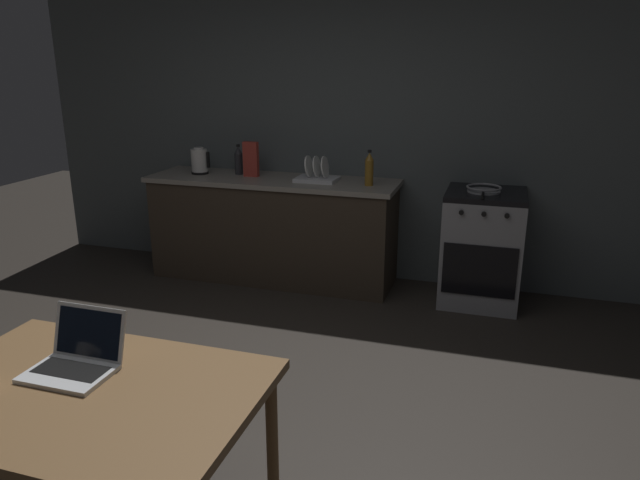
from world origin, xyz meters
TOP-DOWN VIEW (x-y plane):
  - ground_plane at (0.00, 0.00)m, footprint 12.00×12.00m
  - back_wall at (0.30, 2.60)m, footprint 6.40×0.10m
  - kitchen_counter at (-0.56, 2.25)m, footprint 2.16×0.64m
  - stove_oven at (1.21, 2.24)m, footprint 0.60×0.62m
  - dining_table at (-0.08, -0.80)m, footprint 1.27×0.88m
  - laptop at (-0.20, -0.69)m, footprint 0.32×0.29m
  - electric_kettle at (-1.24, 2.25)m, footprint 0.17×0.15m
  - bottle at (0.30, 2.20)m, footprint 0.07×0.07m
  - frying_pan at (1.19, 2.22)m, footprint 0.27×0.44m
  - cereal_box at (-0.76, 2.27)m, footprint 0.13×0.05m
  - dish_rack at (-0.16, 2.25)m, footprint 0.34×0.26m
  - bottle_b at (-0.90, 2.33)m, footprint 0.07×0.07m

SIDE VIEW (x-z plane):
  - ground_plane at x=0.00m, z-range 0.00..0.00m
  - stove_oven at x=1.21m, z-range 0.00..0.90m
  - kitchen_counter at x=-0.56m, z-range 0.00..0.90m
  - dining_table at x=-0.08m, z-range 0.29..1.02m
  - laptop at x=-0.20m, z-range 0.66..0.88m
  - frying_pan at x=1.19m, z-range 0.90..0.95m
  - dish_rack at x=-0.16m, z-range 0.84..1.05m
  - electric_kettle at x=-1.24m, z-range 0.90..1.13m
  - bottle_b at x=-0.90m, z-range 0.89..1.15m
  - bottle at x=0.30m, z-range 0.89..1.18m
  - cereal_box at x=-0.76m, z-range 0.90..1.20m
  - back_wall at x=0.30m, z-range 0.00..2.63m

